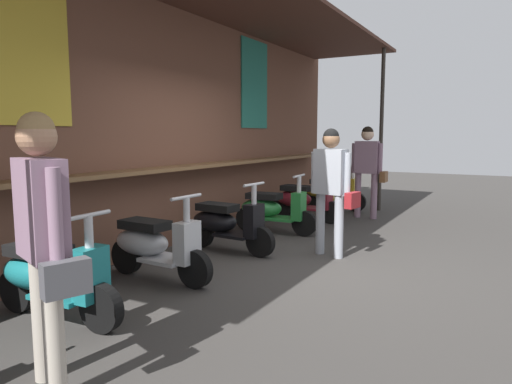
# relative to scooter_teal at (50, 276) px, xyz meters

# --- Properties ---
(ground_plane) EXTENTS (30.35, 30.35, 0.00)m
(ground_plane) POSITION_rel_scooter_teal_xyz_m (2.68, -1.08, -0.39)
(ground_plane) COLOR #383533
(market_stall_facade) EXTENTS (10.84, 2.12, 3.53)m
(market_stall_facade) POSITION_rel_scooter_teal_xyz_m (2.67, 0.82, 1.54)
(market_stall_facade) COLOR brown
(market_stall_facade) RESTS_ON ground_plane
(scooter_teal) EXTENTS (0.47, 1.40, 0.97)m
(scooter_teal) POSITION_rel_scooter_teal_xyz_m (0.00, 0.00, 0.00)
(scooter_teal) COLOR #197075
(scooter_teal) RESTS_ON ground_plane
(scooter_silver) EXTENTS (0.46, 1.40, 0.97)m
(scooter_silver) POSITION_rel_scooter_teal_xyz_m (1.30, 0.00, 0.00)
(scooter_silver) COLOR #B2B5BA
(scooter_silver) RESTS_ON ground_plane
(scooter_black) EXTENTS (0.48, 1.40, 0.97)m
(scooter_black) POSITION_rel_scooter_teal_xyz_m (2.73, -0.00, 0.00)
(scooter_black) COLOR black
(scooter_black) RESTS_ON ground_plane
(scooter_green) EXTENTS (0.49, 1.40, 0.97)m
(scooter_green) POSITION_rel_scooter_teal_xyz_m (4.10, -0.00, 0.00)
(scooter_green) COLOR #237533
(scooter_green) RESTS_ON ground_plane
(scooter_maroon) EXTENTS (0.46, 1.40, 0.97)m
(scooter_maroon) POSITION_rel_scooter_teal_xyz_m (5.36, 0.00, 0.00)
(scooter_maroon) COLOR maroon
(scooter_maroon) RESTS_ON ground_plane
(scooter_yellow) EXTENTS (0.48, 1.40, 0.97)m
(scooter_yellow) POSITION_rel_scooter_teal_xyz_m (6.79, -0.00, 0.00)
(scooter_yellow) COLOR gold
(scooter_yellow) RESTS_ON ground_plane
(shopper_with_handbag) EXTENTS (0.39, 0.68, 1.72)m
(shopper_with_handbag) POSITION_rel_scooter_teal_xyz_m (-0.74, -0.98, 0.67)
(shopper_with_handbag) COLOR #ADA393
(shopper_with_handbag) RESTS_ON ground_plane
(shopper_browsing) EXTENTS (0.30, 0.67, 1.67)m
(shopper_browsing) POSITION_rel_scooter_teal_xyz_m (3.20, -1.35, 0.63)
(shopper_browsing) COLOR #999EA8
(shopper_browsing) RESTS_ON ground_plane
(shopper_passing) EXTENTS (0.27, 0.67, 1.75)m
(shopper_passing) POSITION_rel_scooter_teal_xyz_m (6.21, -0.97, 0.69)
(shopper_passing) COLOR gray
(shopper_passing) RESTS_ON ground_plane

